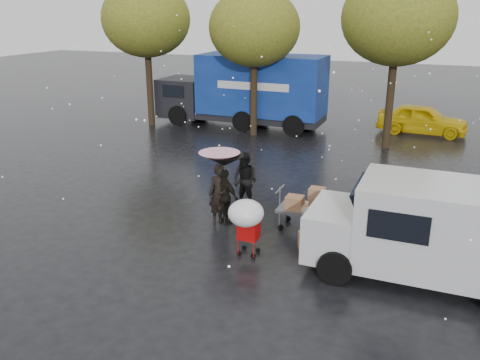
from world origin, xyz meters
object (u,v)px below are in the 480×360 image
at_px(person_black, 225,197).
at_px(vendor_cart, 310,205).
at_px(white_van, 431,230).
at_px(shopping_cart, 246,216).
at_px(blue_truck, 246,91).
at_px(person_pink, 220,194).
at_px(yellow_taxi, 422,119).

bearing_deg(person_black, vendor_cart, -150.71).
xyz_separation_m(vendor_cart, white_van, (3.05, -1.51, 0.43)).
bearing_deg(shopping_cart, white_van, 8.00).
bearing_deg(person_black, white_van, -173.58).
bearing_deg(vendor_cart, blue_truck, 119.51).
distance_m(person_pink, person_black, 0.15).
relative_size(person_pink, white_van, 0.34).
relative_size(shopping_cart, yellow_taxi, 0.36).
xyz_separation_m(vendor_cart, shopping_cart, (-0.97, -2.08, 0.34)).
xyz_separation_m(person_pink, yellow_taxi, (4.42, 13.02, -0.16)).
bearing_deg(yellow_taxi, blue_truck, 104.24).
distance_m(vendor_cart, yellow_taxi, 12.70).
xyz_separation_m(person_pink, shopping_cart, (1.40, -1.59, 0.22)).
bearing_deg(person_pink, blue_truck, 87.92).
xyz_separation_m(person_black, white_van, (5.30, -1.05, 0.38)).
xyz_separation_m(white_van, yellow_taxi, (-1.00, 14.05, -0.47)).
bearing_deg(yellow_taxi, white_van, -172.78).
bearing_deg(person_pink, shopping_cart, -69.00).
xyz_separation_m(person_black, blue_truck, (-3.93, 11.38, 0.97)).
bearing_deg(white_van, blue_truck, 126.59).
bearing_deg(person_black, yellow_taxi, -90.64).
height_order(person_pink, white_van, white_van).
height_order(vendor_cart, shopping_cart, shopping_cart).
xyz_separation_m(white_van, blue_truck, (-9.23, 12.43, 0.60)).
height_order(white_van, blue_truck, blue_truck).
bearing_deg(white_van, yellow_taxi, 94.08).
distance_m(person_pink, yellow_taxi, 13.76).
bearing_deg(vendor_cart, white_van, -26.40).
distance_m(person_black, vendor_cart, 2.29).
relative_size(person_pink, blue_truck, 0.20).
xyz_separation_m(shopping_cart, yellow_taxi, (3.02, 14.61, -0.37)).
height_order(person_black, white_van, white_van).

